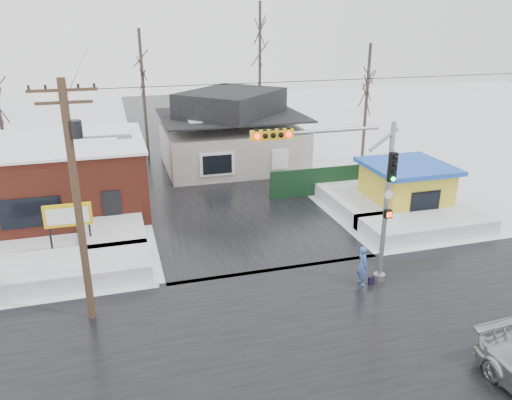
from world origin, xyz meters
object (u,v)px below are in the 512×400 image
object	(u,v)px
utility_pole	(78,191)
marquee_sign	(68,217)
traffic_signal	(354,185)
pedestrian	(363,266)
kiosk	(405,187)

from	to	relation	value
utility_pole	marquee_sign	world-z (taller)	utility_pole
traffic_signal	pedestrian	xyz separation A→B (m)	(0.65, -0.09, -3.65)
marquee_sign	pedestrian	world-z (taller)	marquee_sign
traffic_signal	marquee_sign	xyz separation A→B (m)	(-11.43, 6.53, -2.62)
utility_pole	pedestrian	size ratio (longest dim) A/B	5.07
utility_pole	kiosk	bearing A→B (deg)	20.44
traffic_signal	kiosk	distance (m)	10.43
traffic_signal	pedestrian	size ratio (longest dim) A/B	3.94
kiosk	traffic_signal	bearing A→B (deg)	-135.16
traffic_signal	pedestrian	world-z (taller)	traffic_signal
utility_pole	kiosk	distance (m)	18.95
kiosk	pedestrian	bearing A→B (deg)	-132.05
kiosk	marquee_sign	bearing A→B (deg)	-178.45
marquee_sign	kiosk	distance (m)	18.51
utility_pole	pedestrian	distance (m)	11.81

